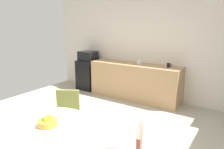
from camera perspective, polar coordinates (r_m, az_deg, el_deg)
wall_back at (r=5.44m, az=10.77°, el=7.23°), size 6.00×0.10×2.60m
counter_block at (r=5.41m, az=6.09°, el=-1.83°), size 2.33×0.60×0.90m
mini_fridge at (r=6.23m, az=-6.38°, el=-0.03°), size 0.54×0.54×0.84m
microwave at (r=6.12m, az=-6.52°, el=5.00°), size 0.48×0.38×0.26m
round_table at (r=2.64m, az=-18.16°, el=-15.74°), size 1.18×1.18×0.74m
chair_olive at (r=3.54m, az=-12.06°, el=-9.27°), size 0.57×0.57×0.83m
fruit_bowl at (r=2.59m, az=-17.04°, el=-12.04°), size 0.23×0.23×0.13m
mug_white at (r=5.03m, az=15.02°, el=2.45°), size 0.13×0.08×0.09m
mug_green at (r=5.24m, az=7.27°, el=3.23°), size 0.13×0.08×0.09m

